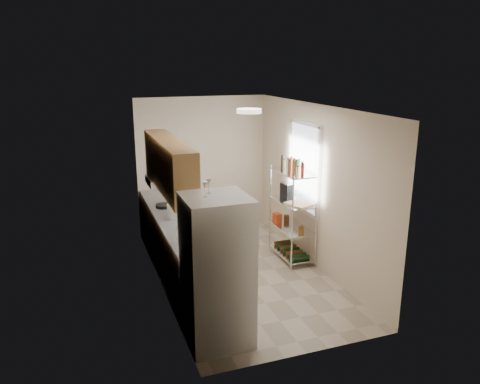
% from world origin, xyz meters
% --- Properties ---
extents(room, '(2.52, 4.42, 2.62)m').
position_xyz_m(room, '(0.00, 0.00, 1.30)').
color(room, '#C1B09C').
rests_on(room, ground).
extents(counter_run, '(0.63, 3.51, 0.90)m').
position_xyz_m(counter_run, '(-0.92, 0.44, 0.45)').
color(counter_run, '#B27A4B').
rests_on(counter_run, ground).
extents(upper_cabinets, '(0.33, 2.20, 0.72)m').
position_xyz_m(upper_cabinets, '(-1.05, 0.10, 1.81)').
color(upper_cabinets, '#B27A4B').
rests_on(upper_cabinets, room).
extents(range_hood, '(0.50, 0.60, 0.12)m').
position_xyz_m(range_hood, '(-1.00, 0.90, 1.39)').
color(range_hood, '#B7BABC').
rests_on(range_hood, room).
extents(window, '(0.06, 1.00, 1.46)m').
position_xyz_m(window, '(1.23, 0.35, 1.55)').
color(window, white).
rests_on(window, room).
extents(bakers_rack, '(0.45, 0.90, 1.73)m').
position_xyz_m(bakers_rack, '(1.00, 0.30, 1.11)').
color(bakers_rack, silver).
rests_on(bakers_rack, ground).
extents(ceiling_dome, '(0.34, 0.34, 0.05)m').
position_xyz_m(ceiling_dome, '(0.00, -0.30, 2.57)').
color(ceiling_dome, white).
rests_on(ceiling_dome, room).
extents(refrigerator, '(0.73, 0.73, 1.78)m').
position_xyz_m(refrigerator, '(-0.87, -1.56, 0.89)').
color(refrigerator, silver).
rests_on(refrigerator, ground).
extents(wine_glass_a, '(0.06, 0.06, 0.17)m').
position_xyz_m(wine_glass_a, '(-0.98, -1.54, 1.87)').
color(wine_glass_a, silver).
rests_on(wine_glass_a, refrigerator).
extents(wine_glass_b, '(0.06, 0.06, 0.18)m').
position_xyz_m(wine_glass_b, '(-0.91, -1.42, 1.87)').
color(wine_glass_b, silver).
rests_on(wine_glass_b, refrigerator).
extents(rice_cooker, '(0.27, 0.27, 0.22)m').
position_xyz_m(rice_cooker, '(-0.91, 0.44, 1.01)').
color(rice_cooker, white).
rests_on(rice_cooker, counter_run).
extents(frying_pan_large, '(0.30, 0.30, 0.05)m').
position_xyz_m(frying_pan_large, '(-0.99, 1.04, 0.92)').
color(frying_pan_large, black).
rests_on(frying_pan_large, counter_run).
extents(frying_pan_small, '(0.20, 0.20, 0.04)m').
position_xyz_m(frying_pan_small, '(-0.89, 0.98, 0.92)').
color(frying_pan_small, black).
rests_on(frying_pan_small, counter_run).
extents(cutting_board, '(0.42, 0.47, 0.03)m').
position_xyz_m(cutting_board, '(1.00, 0.07, 1.02)').
color(cutting_board, tan).
rests_on(cutting_board, bakers_rack).
extents(espresso_machine, '(0.18, 0.24, 0.26)m').
position_xyz_m(espresso_machine, '(1.01, 0.54, 1.14)').
color(espresso_machine, black).
rests_on(espresso_machine, bakers_rack).
extents(storage_bag, '(0.12, 0.16, 0.17)m').
position_xyz_m(storage_bag, '(0.86, 0.58, 0.65)').
color(storage_bag, '#B23915').
rests_on(storage_bag, bakers_rack).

